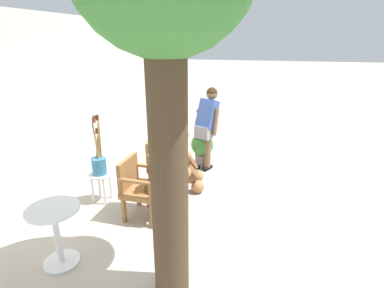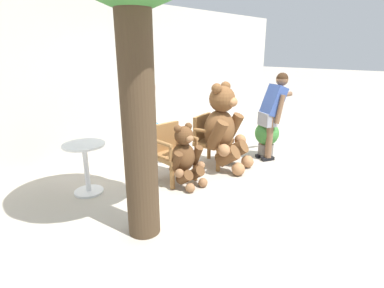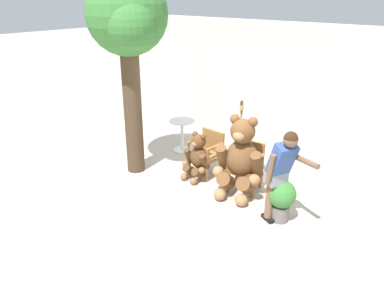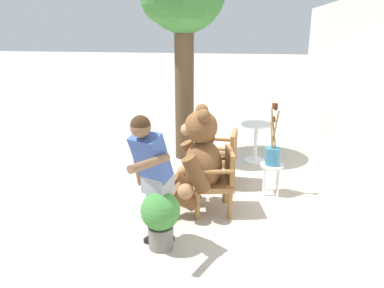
% 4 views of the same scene
% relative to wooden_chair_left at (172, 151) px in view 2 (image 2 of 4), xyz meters
% --- Properties ---
extents(ground_plane, '(60.00, 60.00, 0.00)m').
position_rel_wooden_chair_left_xyz_m(ground_plane, '(0.46, -0.57, -0.46)').
color(ground_plane, '#B2A899').
extents(back_wall, '(10.00, 0.16, 2.80)m').
position_rel_wooden_chair_left_xyz_m(back_wall, '(0.46, 1.83, 0.94)').
color(back_wall, beige).
rests_on(back_wall, ground).
extents(wooden_chair_left, '(0.59, 0.55, 0.86)m').
position_rel_wooden_chair_left_xyz_m(wooden_chair_left, '(0.00, 0.00, 0.00)').
color(wooden_chair_left, olive).
rests_on(wooden_chair_left, ground).
extents(wooden_chair_right, '(0.66, 0.63, 0.86)m').
position_rel_wooden_chair_left_xyz_m(wooden_chair_right, '(0.90, -0.00, 0.00)').
color(wooden_chair_right, olive).
rests_on(wooden_chair_right, ground).
extents(teddy_bear_large, '(0.89, 0.89, 1.44)m').
position_rel_wooden_chair_left_xyz_m(teddy_bear_large, '(0.93, -0.26, 0.24)').
color(teddy_bear_large, brown).
rests_on(teddy_bear_large, ground).
extents(teddy_bear_small, '(0.55, 0.53, 0.93)m').
position_rel_wooden_chair_left_xyz_m(teddy_bear_small, '(-0.01, -0.29, -0.01)').
color(teddy_bear_small, brown).
rests_on(teddy_bear_small, ground).
extents(person_visitor, '(0.83, 0.47, 1.55)m').
position_rel_wooden_chair_left_xyz_m(person_visitor, '(1.88, -0.61, 0.46)').
color(person_visitor, black).
rests_on(person_visitor, ground).
extents(white_stool, '(0.34, 0.34, 0.46)m').
position_rel_wooden_chair_left_xyz_m(white_stool, '(0.23, 0.75, -0.11)').
color(white_stool, silver).
rests_on(white_stool, ground).
extents(brush_bucket, '(0.22, 0.22, 0.92)m').
position_rel_wooden_chair_left_xyz_m(brush_bucket, '(0.24, 0.74, 0.19)').
color(brush_bucket, teal).
rests_on(brush_bucket, white_stool).
extents(round_side_table, '(0.56, 0.56, 0.72)m').
position_rel_wooden_chair_left_xyz_m(round_side_table, '(-1.14, 0.51, -0.01)').
color(round_side_table, silver).
rests_on(round_side_table, ground).
extents(potted_plant, '(0.44, 0.44, 0.68)m').
position_rel_wooden_chair_left_xyz_m(potted_plant, '(1.89, -0.52, -0.07)').
color(potted_plant, slate).
rests_on(potted_plant, ground).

